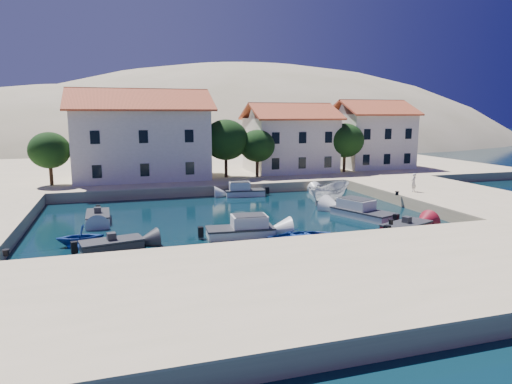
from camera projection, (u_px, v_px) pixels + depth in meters
ground at (279, 254)px, 26.52m from camera, size 400.00×400.00×0.00m
quay_south at (324, 282)px, 20.79m from camera, size 52.00×12.00×1.00m
quay_east at (451, 197)px, 41.82m from camera, size 11.00×20.00×1.00m
quay_north at (198, 169)px, 62.80m from camera, size 80.00×36.00×1.00m
hills at (210, 209)px, 152.89m from camera, size 254.00×176.00×99.00m
building_left at (141, 133)px, 50.13m from camera, size 14.70×9.45×9.70m
building_mid at (290, 137)px, 56.43m from camera, size 10.50×8.40×8.30m
building_right at (371, 133)px, 60.83m from camera, size 9.45×8.40×8.80m
trees at (239, 143)px, 50.98m from camera, size 37.30×5.30×6.45m
bollards at (298, 217)px, 30.78m from camera, size 29.36×9.56×0.30m
motorboat_grey_sw at (112, 245)px, 27.30m from camera, size 3.86×2.31×1.25m
cabin_cruiser_south at (240, 229)px, 30.26m from camera, size 4.61×2.26×1.60m
rowboat_south at (302, 242)px, 29.05m from camera, size 4.72×3.61×0.91m
motorboat_red_se at (406, 227)px, 31.56m from camera, size 4.31×3.15×1.25m
cabin_cruiser_east at (363, 212)px, 35.72m from camera, size 3.81×5.54×1.60m
boat_east at (330, 202)px, 42.04m from camera, size 5.50×4.26×2.01m
motorboat_white_ne at (320, 192)px, 45.50m from camera, size 2.24×3.62×1.25m
rowboat_west at (81, 246)px, 28.22m from camera, size 2.82×2.45×1.46m
motorboat_white_west at (98, 217)px, 34.71m from camera, size 1.77×3.87×1.25m
cabin_cruiser_north at (245, 191)px, 45.28m from camera, size 4.07×2.11×1.60m
pedestrian at (414, 182)px, 41.71m from camera, size 0.74×0.66×1.70m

